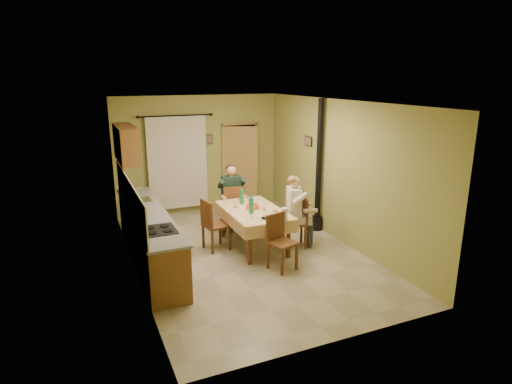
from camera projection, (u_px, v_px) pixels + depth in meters
name	position (u px, v px, depth m)	size (l,w,h in m)	color
floor	(246.00, 254.00, 8.04)	(4.00, 6.00, 0.01)	tan
room_shell	(245.00, 158.00, 7.56)	(4.04, 6.04, 2.82)	#A2A153
kitchen_run	(149.00, 236.00, 7.61)	(0.64, 3.64, 1.56)	brown
upper_cabinets	(126.00, 144.00, 8.33)	(0.35, 1.40, 0.70)	brown
curtain	(178.00, 162.00, 10.06)	(1.70, 0.07, 2.22)	black
doorway	(240.00, 166.00, 10.73)	(0.96, 0.33, 2.15)	black
dining_table	(254.00, 228.00, 8.27)	(1.04, 1.73, 0.76)	#DAB478
tableware	(257.00, 208.00, 8.07)	(0.84, 1.63, 0.33)	white
chair_far	(232.00, 216.00, 9.24)	(0.48, 0.48, 1.00)	#5B3418
chair_near	(282.00, 253.00, 7.34)	(0.51, 0.51, 0.97)	#5B3418
chair_right	(295.00, 232.00, 8.32)	(0.52, 0.52, 0.98)	#5B3418
chair_left	(216.00, 235.00, 8.18)	(0.50, 0.50, 0.99)	#5B3418
man_far	(232.00, 190.00, 9.10)	(0.61, 0.50, 1.39)	#192D23
man_right	(295.00, 203.00, 8.17)	(0.56, 0.64, 1.39)	silver
stove_flue	(318.00, 184.00, 9.03)	(0.24, 0.24, 2.80)	black
picture_back	(209.00, 139.00, 10.31)	(0.19, 0.03, 0.23)	black
picture_right	(308.00, 141.00, 9.37)	(0.03, 0.31, 0.21)	brown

